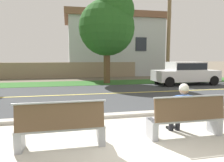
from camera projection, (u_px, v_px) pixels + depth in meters
name	position (u px, v px, depth m)	size (l,w,h in m)	color
ground_plane	(90.00, 90.00, 11.87)	(140.00, 140.00, 0.00)	#665B4C
sidewalk_pavement	(128.00, 143.00, 4.49)	(44.00, 3.60, 0.01)	beige
curb_edge	(110.00, 116.00, 6.37)	(44.00, 0.30, 0.11)	#ADA89E
street_asphalt	(93.00, 94.00, 10.41)	(52.00, 8.00, 0.01)	#383A3D
road_centre_line	(93.00, 94.00, 10.41)	(48.00, 0.14, 0.01)	#E0CC4C
far_verge_grass	(86.00, 83.00, 14.87)	(48.00, 2.80, 0.02)	#2D6026
bench_left	(61.00, 127.00, 4.16)	(1.76, 0.48, 1.01)	#9EA0A8
bench_right	(186.00, 118.00, 4.75)	(1.76, 0.48, 1.01)	#9EA0A8
seated_person_blue	(181.00, 107.00, 4.88)	(0.52, 0.68, 1.25)	black
car_white_far	(185.00, 72.00, 14.02)	(4.30, 1.86, 1.54)	silver
shade_tree_left	(109.00, 24.00, 14.35)	(3.90, 3.90, 6.44)	brown
palm_tree_tall	(170.00, 0.00, 17.95)	(2.09, 1.98, 8.55)	brown
garden_wall	(66.00, 70.00, 18.62)	(13.00, 0.36, 1.40)	gray
house_across_street	(112.00, 45.00, 22.50)	(10.10, 6.91, 6.24)	#B7BCC1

